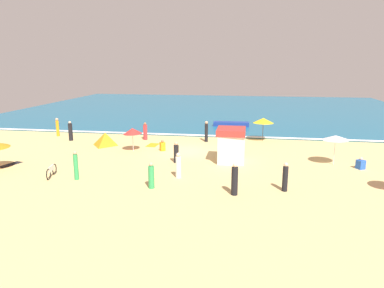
{
  "coord_description": "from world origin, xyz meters",
  "views": [
    {
      "loc": [
        5.1,
        -27.97,
        7.23
      ],
      "look_at": [
        0.69,
        -0.64,
        0.8
      ],
      "focal_mm": 32.93,
      "sensor_mm": 36.0,
      "label": 1
    }
  ],
  "objects_px": {
    "beachgoer_4": "(163,146)",
    "beachgoer_8": "(361,164)",
    "beach_umbrella_4": "(133,131)",
    "beach_tent": "(105,139)",
    "beachgoer_11": "(206,132)",
    "beachgoer_2": "(228,141)",
    "beachgoer_1": "(151,176)",
    "beachgoer_10": "(70,132)",
    "parked_bicycle": "(51,171)",
    "beachgoer_6": "(58,127)",
    "beachgoer_7": "(176,153)",
    "beachgoer_12": "(76,166)",
    "beachgoer_0": "(235,180)",
    "beachgoer_3": "(145,132)",
    "beachgoer_9": "(285,177)",
    "beachgoer_5": "(178,166)",
    "lifeguard_cabana": "(231,145)",
    "beach_umbrella_2": "(263,121)",
    "beach_umbrella_3": "(336,138)",
    "small_boat_0": "(231,124)"
  },
  "relations": [
    {
      "from": "beachgoer_7",
      "to": "beachgoer_9",
      "type": "height_order",
      "value": "beachgoer_9"
    },
    {
      "from": "beach_umbrella_3",
      "to": "beachgoer_5",
      "type": "distance_m",
      "value": 11.58
    },
    {
      "from": "beachgoer_2",
      "to": "beach_umbrella_3",
      "type": "bearing_deg",
      "value": -23.38
    },
    {
      "from": "beachgoer_0",
      "to": "beachgoer_11",
      "type": "relative_size",
      "value": 0.95
    },
    {
      "from": "beachgoer_5",
      "to": "beachgoer_12",
      "type": "distance_m",
      "value": 6.43
    },
    {
      "from": "parked_bicycle",
      "to": "beachgoer_4",
      "type": "xyz_separation_m",
      "value": [
        5.46,
        7.84,
        0.02
      ]
    },
    {
      "from": "beachgoer_7",
      "to": "beachgoer_8",
      "type": "distance_m",
      "value": 12.99
    },
    {
      "from": "beachgoer_2",
      "to": "beachgoer_12",
      "type": "xyz_separation_m",
      "value": [
        -8.93,
        -9.5,
        0.15
      ]
    },
    {
      "from": "beachgoer_4",
      "to": "small_boat_0",
      "type": "distance_m",
      "value": 13.2
    },
    {
      "from": "beachgoer_6",
      "to": "beachgoer_0",
      "type": "bearing_deg",
      "value": -36.27
    },
    {
      "from": "beach_umbrella_2",
      "to": "beachgoer_11",
      "type": "xyz_separation_m",
      "value": [
        -5.2,
        -1.07,
        -1.01
      ]
    },
    {
      "from": "beachgoer_0",
      "to": "small_boat_0",
      "type": "height_order",
      "value": "beachgoer_0"
    },
    {
      "from": "beach_tent",
      "to": "beachgoer_10",
      "type": "distance_m",
      "value": 4.23
    },
    {
      "from": "beach_umbrella_3",
      "to": "beachgoer_11",
      "type": "height_order",
      "value": "beach_umbrella_3"
    },
    {
      "from": "beach_umbrella_3",
      "to": "beachgoer_7",
      "type": "bearing_deg",
      "value": -173.55
    },
    {
      "from": "parked_bicycle",
      "to": "beachgoer_11",
      "type": "bearing_deg",
      "value": 53.82
    },
    {
      "from": "beach_tent",
      "to": "beachgoer_1",
      "type": "height_order",
      "value": "beachgoer_1"
    },
    {
      "from": "lifeguard_cabana",
      "to": "small_boat_0",
      "type": "distance_m",
      "value": 14.61
    },
    {
      "from": "beach_umbrella_4",
      "to": "beach_tent",
      "type": "bearing_deg",
      "value": 152.98
    },
    {
      "from": "beachgoer_4",
      "to": "beachgoer_12",
      "type": "distance_m",
      "value": 8.91
    },
    {
      "from": "beach_umbrella_3",
      "to": "parked_bicycle",
      "type": "relative_size",
      "value": 1.35
    },
    {
      "from": "beachgoer_4",
      "to": "beachgoer_8",
      "type": "distance_m",
      "value": 15.12
    },
    {
      "from": "beachgoer_0",
      "to": "beach_umbrella_4",
      "type": "bearing_deg",
      "value": 135.1
    },
    {
      "from": "beachgoer_9",
      "to": "lifeguard_cabana",
      "type": "bearing_deg",
      "value": 120.64
    },
    {
      "from": "beachgoer_7",
      "to": "lifeguard_cabana",
      "type": "bearing_deg",
      "value": 13.42
    },
    {
      "from": "beachgoer_11",
      "to": "beachgoer_2",
      "type": "bearing_deg",
      "value": -50.91
    },
    {
      "from": "beachgoer_6",
      "to": "beachgoer_11",
      "type": "relative_size",
      "value": 0.94
    },
    {
      "from": "beach_tent",
      "to": "beachgoer_10",
      "type": "bearing_deg",
      "value": 161.98
    },
    {
      "from": "beachgoer_1",
      "to": "beachgoer_10",
      "type": "bearing_deg",
      "value": 134.2
    },
    {
      "from": "beachgoer_4",
      "to": "beachgoer_8",
      "type": "height_order",
      "value": "beachgoer_4"
    },
    {
      "from": "beach_umbrella_4",
      "to": "parked_bicycle",
      "type": "height_order",
      "value": "beach_umbrella_4"
    },
    {
      "from": "beachgoer_0",
      "to": "beachgoer_1",
      "type": "relative_size",
      "value": 1.18
    },
    {
      "from": "beach_umbrella_2",
      "to": "beach_umbrella_3",
      "type": "bearing_deg",
      "value": -55.91
    },
    {
      "from": "beachgoer_7",
      "to": "beachgoer_8",
      "type": "relative_size",
      "value": 1.86
    },
    {
      "from": "beachgoer_1",
      "to": "beachgoer_9",
      "type": "distance_m",
      "value": 7.74
    },
    {
      "from": "beachgoer_5",
      "to": "beachgoer_0",
      "type": "bearing_deg",
      "value": -33.84
    },
    {
      "from": "beach_umbrella_4",
      "to": "beachgoer_11",
      "type": "xyz_separation_m",
      "value": [
        5.64,
        4.41,
        -0.72
      ]
    },
    {
      "from": "beachgoer_0",
      "to": "beachgoer_10",
      "type": "bearing_deg",
      "value": 143.77
    },
    {
      "from": "beachgoer_2",
      "to": "beachgoer_12",
      "type": "height_order",
      "value": "beachgoer_12"
    },
    {
      "from": "beachgoer_6",
      "to": "small_boat_0",
      "type": "xyz_separation_m",
      "value": [
        16.92,
        8.0,
        -0.58
      ]
    },
    {
      "from": "beach_tent",
      "to": "beachgoer_6",
      "type": "relative_size",
      "value": 1.16
    },
    {
      "from": "beach_umbrella_3",
      "to": "beachgoer_6",
      "type": "distance_m",
      "value": 25.83
    },
    {
      "from": "beachgoer_3",
      "to": "beachgoer_9",
      "type": "height_order",
      "value": "beachgoer_9"
    },
    {
      "from": "beachgoer_1",
      "to": "beachgoer_10",
      "type": "xyz_separation_m",
      "value": [
        -11.06,
        11.38,
        0.13
      ]
    },
    {
      "from": "beachgoer_12",
      "to": "beachgoer_11",
      "type": "bearing_deg",
      "value": 60.86
    },
    {
      "from": "beachgoer_2",
      "to": "beachgoer_7",
      "type": "distance_m",
      "value": 5.85
    },
    {
      "from": "beachgoer_12",
      "to": "beach_tent",
      "type": "bearing_deg",
      "value": 101.89
    },
    {
      "from": "beach_umbrella_4",
      "to": "beach_tent",
      "type": "xyz_separation_m",
      "value": [
        -3.1,
        1.58,
        -1.11
      ]
    },
    {
      "from": "beachgoer_0",
      "to": "beachgoer_2",
      "type": "height_order",
      "value": "beachgoer_0"
    },
    {
      "from": "beachgoer_11",
      "to": "beachgoer_9",
      "type": "bearing_deg",
      "value": -63.67
    }
  ]
}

